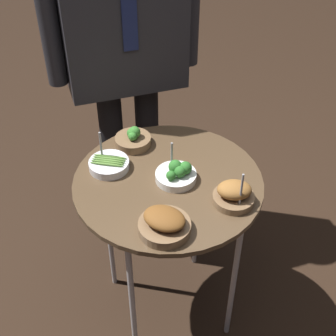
# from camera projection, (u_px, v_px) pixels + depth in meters

# --- Properties ---
(ground_plane) EXTENTS (8.00, 8.00, 0.00)m
(ground_plane) POSITION_uv_depth(u_px,v_px,m) (168.00, 305.00, 1.97)
(ground_plane) COLOR black
(serving_cart) EXTENTS (0.62, 0.62, 0.70)m
(serving_cart) POSITION_uv_depth(u_px,v_px,m) (168.00, 193.00, 1.56)
(serving_cart) COLOR brown
(serving_cart) RESTS_ON ground_plane
(bowl_broccoli_front_right) EXTENTS (0.13, 0.13, 0.07)m
(bowl_broccoli_front_right) POSITION_uv_depth(u_px,v_px,m) (133.00, 139.00, 1.65)
(bowl_broccoli_front_right) COLOR brown
(bowl_broccoli_front_right) RESTS_ON serving_cart
(bowl_broccoli_front_center) EXTENTS (0.13, 0.13, 0.12)m
(bowl_broccoli_front_center) POSITION_uv_depth(u_px,v_px,m) (177.00, 174.00, 1.50)
(bowl_broccoli_front_center) COLOR white
(bowl_broccoli_front_center) RESTS_ON serving_cart
(bowl_roast_far_rim) EXTENTS (0.16, 0.16, 0.07)m
(bowl_roast_far_rim) POSITION_uv_depth(u_px,v_px,m) (164.00, 223.00, 1.33)
(bowl_roast_far_rim) COLOR brown
(bowl_roast_far_rim) RESTS_ON serving_cart
(bowl_roast_front_left) EXTENTS (0.13, 0.13, 0.14)m
(bowl_roast_front_left) POSITION_uv_depth(u_px,v_px,m) (234.00, 194.00, 1.42)
(bowl_roast_front_left) COLOR brown
(bowl_roast_front_left) RESTS_ON serving_cart
(bowl_asparagus_back_right) EXTENTS (0.13, 0.13, 0.13)m
(bowl_asparagus_back_right) POSITION_uv_depth(u_px,v_px,m) (109.00, 164.00, 1.55)
(bowl_asparagus_back_right) COLOR silver
(bowl_asparagus_back_right) RESTS_ON serving_cart
(waiter_figure) EXTENTS (0.59, 0.22, 1.59)m
(waiter_figure) POSITION_uv_depth(u_px,v_px,m) (123.00, 29.00, 1.69)
(waiter_figure) COLOR black
(waiter_figure) RESTS_ON ground_plane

